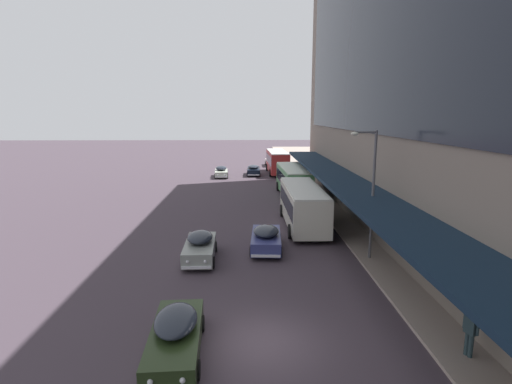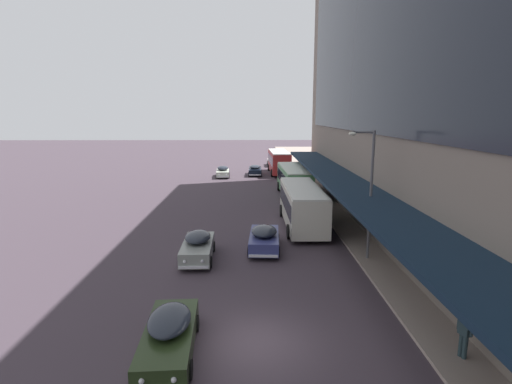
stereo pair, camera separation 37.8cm
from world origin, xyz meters
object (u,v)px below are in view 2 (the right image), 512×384
(sedan_oncoming_front, at_px, (273,161))
(sedan_far_back, at_px, (255,170))
(transit_bus_kerbside_front, at_px, (302,204))
(transit_bus_kerbside_rear, at_px, (279,161))
(sedan_lead_mid, at_px, (198,246))
(transit_bus_kerbside_far, at_px, (294,180))
(sedan_oncoming_rear, at_px, (169,334))
(sedan_lead_near, at_px, (223,172))
(sedan_second_near, at_px, (264,238))
(street_lamp, at_px, (368,186))
(pedestrian_at_kerb, at_px, (465,330))

(sedan_oncoming_front, relative_size, sedan_far_back, 1.01)
(transit_bus_kerbside_front, relative_size, transit_bus_kerbside_rear, 1.03)
(sedan_lead_mid, relative_size, sedan_far_back, 1.01)
(transit_bus_kerbside_far, distance_m, sedan_oncoming_front, 25.21)
(sedan_oncoming_rear, height_order, sedan_far_back, sedan_far_back)
(sedan_lead_near, relative_size, sedan_lead_mid, 0.96)
(sedan_second_near, height_order, street_lamp, street_lamp)
(transit_bus_kerbside_far, height_order, pedestrian_at_kerb, transit_bus_kerbside_far)
(sedan_lead_mid, bearing_deg, sedan_oncoming_rear, -88.67)
(sedan_lead_mid, distance_m, street_lamp, 10.45)
(street_lamp, bearing_deg, transit_bus_kerbside_rear, 94.29)
(transit_bus_kerbside_rear, relative_size, sedan_second_near, 2.00)
(sedan_oncoming_rear, bearing_deg, street_lamp, 43.53)
(transit_bus_kerbside_front, relative_size, sedan_oncoming_front, 2.06)
(sedan_lead_mid, bearing_deg, street_lamp, -1.98)
(sedan_lead_mid, relative_size, street_lamp, 0.62)
(transit_bus_kerbside_front, xyz_separation_m, sedan_oncoming_front, (-0.19, 36.60, -1.02))
(sedan_far_back, bearing_deg, sedan_lead_mid, -96.43)
(sedan_lead_near, xyz_separation_m, street_lamp, (10.50, -31.82, 3.68))
(transit_bus_kerbside_front, bearing_deg, sedan_oncoming_front, 90.29)
(transit_bus_kerbside_front, relative_size, sedan_far_back, 2.07)
(sedan_far_back, bearing_deg, transit_bus_kerbside_rear, 24.29)
(sedan_lead_mid, bearing_deg, sedan_second_near, 21.47)
(transit_bus_kerbside_rear, relative_size, transit_bus_kerbside_far, 0.95)
(transit_bus_kerbside_rear, height_order, sedan_lead_mid, transit_bus_kerbside_rear)
(transit_bus_kerbside_rear, height_order, sedan_lead_near, transit_bus_kerbside_rear)
(transit_bus_kerbside_far, xyz_separation_m, pedestrian_at_kerb, (2.85, -28.30, -0.59))
(transit_bus_kerbside_far, bearing_deg, sedan_lead_near, 122.09)
(sedan_far_back, bearing_deg, transit_bus_kerbside_front, -82.86)
(pedestrian_at_kerb, bearing_deg, sedan_oncoming_rear, 176.39)
(sedan_lead_near, distance_m, sedan_lead_mid, 31.48)
(pedestrian_at_kerb, relative_size, street_lamp, 0.25)
(transit_bus_kerbside_front, xyz_separation_m, sedan_oncoming_rear, (-6.78, -16.23, -1.06))
(sedan_oncoming_front, xyz_separation_m, sedan_second_near, (-2.85, -41.84, 0.02))
(transit_bus_kerbside_front, bearing_deg, pedestrian_at_kerb, -78.47)
(transit_bus_kerbside_front, distance_m, sedan_oncoming_front, 36.61)
(transit_bus_kerbside_front, bearing_deg, sedan_far_back, 97.14)
(sedan_far_back, xyz_separation_m, street_lamp, (6.07, -33.35, 3.69))
(transit_bus_kerbside_front, height_order, transit_bus_kerbside_rear, transit_bus_kerbside_rear)
(sedan_lead_near, relative_size, sedan_far_back, 0.97)
(transit_bus_kerbside_front, distance_m, sedan_lead_near, 25.87)
(sedan_lead_mid, bearing_deg, transit_bus_kerbside_rear, 78.28)
(sedan_oncoming_rear, height_order, sedan_oncoming_front, sedan_oncoming_front)
(sedan_oncoming_rear, height_order, sedan_second_near, sedan_second_near)
(sedan_lead_near, bearing_deg, sedan_second_near, -81.12)
(sedan_lead_near, relative_size, sedan_oncoming_rear, 0.88)
(transit_bus_kerbside_front, height_order, transit_bus_kerbside_far, transit_bus_kerbside_front)
(transit_bus_kerbside_rear, distance_m, sedan_far_back, 3.95)
(sedan_second_near, height_order, pedestrian_at_kerb, pedestrian_at_kerb)
(sedan_oncoming_front, height_order, sedan_far_back, sedan_oncoming_front)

